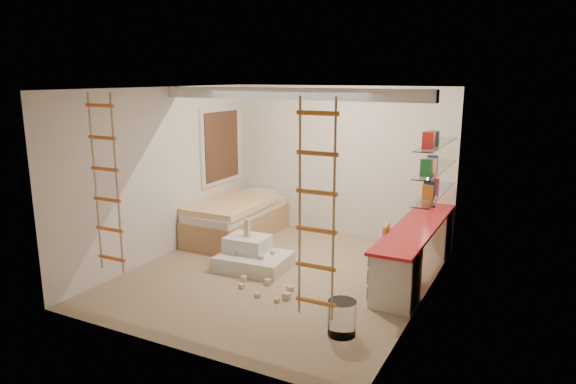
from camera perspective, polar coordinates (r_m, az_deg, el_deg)
The scene contains 15 objects.
floor at distance 7.36m, azimuth -1.08°, elevation -9.23°, with size 4.50×4.50×0.00m, color #968061.
ceiling_beam at distance 7.09m, azimuth 0.00°, elevation 10.86°, with size 4.00×0.18×0.16m, color white.
window_frame at distance 9.22m, azimuth -7.55°, elevation 5.13°, with size 0.06×1.15×1.35m, color white.
window_blind at distance 9.19m, azimuth -7.34°, elevation 5.12°, with size 0.02×1.00×1.20m, color #4C2D1E.
rope_ladder_left at distance 6.38m, azimuth -19.57°, elevation 0.80°, with size 0.41×0.04×2.13m, color orange, non-canonical shape.
rope_ladder_right at distance 4.82m, azimuth 3.18°, elevation -2.17°, with size 0.41×0.04×2.13m, color orange, non-canonical shape.
waste_bin at distance 5.75m, azimuth 6.01°, elevation -13.75°, with size 0.31×0.31×0.39m, color white.
desk at distance 7.42m, azimuth 14.00°, elevation -6.11°, with size 0.56×2.80×0.75m.
shelves at distance 7.38m, azimuth 16.09°, elevation 2.46°, with size 0.25×1.80×0.71m.
bed at distance 8.97m, azimuth -5.74°, elevation -3.00°, with size 1.02×2.00×0.69m.
task_lamp at distance 8.15m, azimuth 15.52°, elevation 0.83°, with size 0.14×0.36×0.57m.
swivel_chair at distance 7.14m, azimuth 10.67°, elevation -7.57°, with size 0.54×0.54×0.82m.
play_platform at distance 7.60m, azimuth -3.98°, elevation -7.14°, with size 1.04×0.83×0.44m.
toy_blocks at distance 7.13m, azimuth -3.30°, elevation -8.07°, with size 1.21×1.06×0.71m.
books at distance 7.36m, azimuth 16.14°, elevation 3.24°, with size 0.14×0.52×0.92m.
Camera 1 is at (3.23, -6.01, 2.75)m, focal length 32.00 mm.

